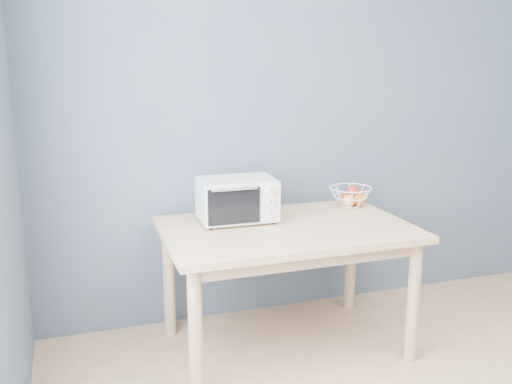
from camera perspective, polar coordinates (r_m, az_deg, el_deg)
name	(u,v)px	position (r m, az deg, el deg)	size (l,w,h in m)	color
dining_table	(286,243)	(3.28, 3.03, -5.10)	(1.40, 0.90, 0.75)	tan
toaster_oven	(234,199)	(3.29, -2.20, -0.73)	(0.44, 0.33, 0.26)	silver
fruit_basket	(350,196)	(3.70, 9.40, -0.42)	(0.36, 0.36, 0.14)	white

